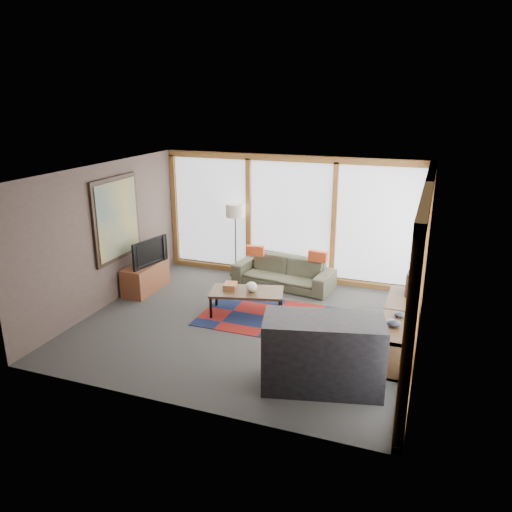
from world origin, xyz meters
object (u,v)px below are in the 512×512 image
(sofa, at_px, (284,272))
(bar_counter, at_px, (323,353))
(bookshelf, at_px, (396,327))
(tv_console, at_px, (146,277))
(television, at_px, (147,252))
(coffee_table, at_px, (247,302))
(floor_lamp, at_px, (236,240))

(sofa, height_order, bar_counter, bar_counter)
(bookshelf, bearing_deg, bar_counter, -117.23)
(tv_console, relative_size, television, 1.20)
(sofa, bearing_deg, bar_counter, -57.22)
(tv_console, xyz_separation_m, bar_counter, (4.08, -2.19, 0.22))
(bookshelf, distance_m, bar_counter, 1.79)
(bookshelf, height_order, television, television)
(bar_counter, bearing_deg, coffee_table, 120.34)
(tv_console, distance_m, bar_counter, 4.64)
(sofa, bearing_deg, floor_lamp, 174.32)
(sofa, bearing_deg, television, -146.46)
(tv_console, bearing_deg, sofa, 25.16)
(coffee_table, relative_size, tv_console, 1.16)
(coffee_table, distance_m, tv_console, 2.32)
(sofa, height_order, floor_lamp, floor_lamp)
(coffee_table, height_order, tv_console, tv_console)
(coffee_table, bearing_deg, floor_lamp, 117.98)
(sofa, xyz_separation_m, floor_lamp, (-1.17, 0.28, 0.49))
(floor_lamp, xyz_separation_m, coffee_table, (0.95, -1.79, -0.57))
(bookshelf, bearing_deg, floor_lamp, 149.91)
(floor_lamp, xyz_separation_m, television, (-1.27, -1.46, 0.03))
(bar_counter, bearing_deg, sofa, 101.46)
(coffee_table, height_order, television, television)
(coffee_table, distance_m, bookshelf, 2.62)
(coffee_table, distance_m, bar_counter, 2.60)
(coffee_table, distance_m, television, 2.33)
(sofa, height_order, bookshelf, sofa)
(television, xyz_separation_m, bar_counter, (4.01, -2.19, -0.32))
(coffee_table, relative_size, television, 1.39)
(sofa, relative_size, coffee_table, 1.58)
(coffee_table, bearing_deg, bookshelf, -6.00)
(sofa, height_order, television, television)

